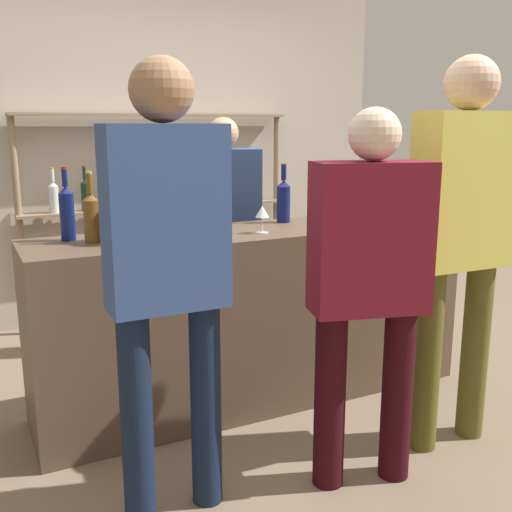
# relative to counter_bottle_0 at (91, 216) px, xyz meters

# --- Properties ---
(ground_plane) EXTENTS (16.00, 16.00, 0.00)m
(ground_plane) POSITION_rel_counter_bottle_0_xyz_m (0.86, -0.03, -1.10)
(ground_plane) COLOR #7A6651
(bar_counter) EXTENTS (2.42, 0.56, 0.97)m
(bar_counter) POSITION_rel_counter_bottle_0_xyz_m (0.86, -0.03, -0.61)
(bar_counter) COLOR brown
(bar_counter) RESTS_ON ground_plane
(back_wall) EXTENTS (4.02, 0.12, 2.80)m
(back_wall) POSITION_rel_counter_bottle_0_xyz_m (0.86, 1.85, 0.30)
(back_wall) COLOR #B2A899
(back_wall) RESTS_ON ground_plane
(back_shelf) EXTENTS (2.14, 0.18, 1.60)m
(back_shelf) POSITION_rel_counter_bottle_0_xyz_m (0.86, 1.67, -0.03)
(back_shelf) COLOR #897056
(back_shelf) RESTS_ON ground_plane
(counter_bottle_0) EXTENTS (0.07, 0.07, 0.34)m
(counter_bottle_0) POSITION_rel_counter_bottle_0_xyz_m (0.00, 0.00, 0.00)
(counter_bottle_0) COLOR brown
(counter_bottle_0) RESTS_ON bar_counter
(counter_bottle_1) EXTENTS (0.07, 0.07, 0.36)m
(counter_bottle_1) POSITION_rel_counter_bottle_0_xyz_m (-0.09, 0.11, 0.01)
(counter_bottle_1) COLOR #0F1956
(counter_bottle_1) RESTS_ON bar_counter
(counter_bottle_2) EXTENTS (0.08, 0.08, 0.34)m
(counter_bottle_2) POSITION_rel_counter_bottle_0_xyz_m (1.12, 0.13, 0.00)
(counter_bottle_2) COLOR #0F1956
(counter_bottle_2) RESTS_ON bar_counter
(counter_bottle_3) EXTENTS (0.08, 0.08, 0.32)m
(counter_bottle_3) POSITION_rel_counter_bottle_0_xyz_m (1.56, -0.06, 0.00)
(counter_bottle_3) COLOR brown
(counter_bottle_3) RESTS_ON bar_counter
(counter_bottle_4) EXTENTS (0.09, 0.09, 0.34)m
(counter_bottle_4) POSITION_rel_counter_bottle_0_xyz_m (0.52, 0.15, 0.00)
(counter_bottle_4) COLOR brown
(counter_bottle_4) RESTS_ON bar_counter
(wine_glass) EXTENTS (0.07, 0.07, 0.14)m
(wine_glass) POSITION_rel_counter_bottle_0_xyz_m (0.85, -0.13, -0.02)
(wine_glass) COLOR silver
(wine_glass) RESTS_ON bar_counter
(ice_bucket) EXTENTS (0.21, 0.21, 0.23)m
(ice_bucket) POSITION_rel_counter_bottle_0_xyz_m (0.20, -0.08, -0.01)
(ice_bucket) COLOR black
(ice_bucket) RESTS_ON bar_counter
(cork_jar) EXTENTS (0.10, 0.10, 0.15)m
(cork_jar) POSITION_rel_counter_bottle_0_xyz_m (0.42, 0.04, -0.05)
(cork_jar) COLOR silver
(cork_jar) RESTS_ON bar_counter
(server_behind_counter) EXTENTS (0.54, 0.36, 1.57)m
(server_behind_counter) POSITION_rel_counter_bottle_0_xyz_m (1.05, 0.83, -0.19)
(server_behind_counter) COLOR #121C33
(server_behind_counter) RESTS_ON ground_plane
(customer_center) EXTENTS (0.51, 0.33, 1.59)m
(customer_center) POSITION_rel_counter_bottle_0_xyz_m (0.91, -0.96, -0.18)
(customer_center) COLOR black
(customer_center) RESTS_ON ground_plane
(customer_right) EXTENTS (0.47, 0.24, 1.82)m
(customer_right) POSITION_rel_counter_bottle_0_xyz_m (1.49, -0.87, -0.02)
(customer_right) COLOR brown
(customer_right) RESTS_ON ground_plane
(customer_left) EXTENTS (0.44, 0.23, 1.76)m
(customer_left) POSITION_rel_counter_bottle_0_xyz_m (0.11, -0.80, -0.06)
(customer_left) COLOR #121C33
(customer_left) RESTS_ON ground_plane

